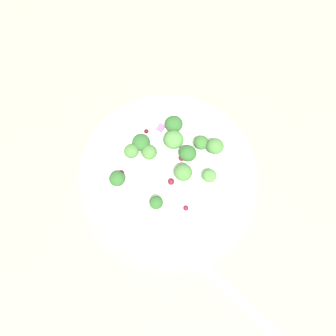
{
  "coord_description": "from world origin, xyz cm",
  "views": [
    {
      "loc": [
        -12.91,
        -16.98,
        56.59
      ],
      "look_at": [
        0.76,
        0.69,
        2.7
      ],
      "focal_mm": 42.82,
      "sensor_mm": 36.0,
      "label": 1
    }
  ],
  "objects_px": {
    "broccoli_floret_0": "(140,143)",
    "broccoli_floret_2": "(156,203)",
    "broccoli_floret_1": "(149,153)",
    "fork": "(227,287)",
    "plate": "(168,173)"
  },
  "relations": [
    {
      "from": "plate",
      "to": "broccoli_floret_2",
      "type": "distance_m",
      "value": 0.06
    },
    {
      "from": "fork",
      "to": "broccoli_floret_1",
      "type": "bearing_deg",
      "value": 82.2
    },
    {
      "from": "broccoli_floret_0",
      "to": "broccoli_floret_2",
      "type": "relative_size",
      "value": 1.37
    },
    {
      "from": "broccoli_floret_2",
      "to": "broccoli_floret_1",
      "type": "bearing_deg",
      "value": 60.96
    },
    {
      "from": "broccoli_floret_0",
      "to": "broccoli_floret_1",
      "type": "xyz_separation_m",
      "value": [
        0.0,
        -0.02,
        -0.0
      ]
    },
    {
      "from": "broccoli_floret_0",
      "to": "broccoli_floret_2",
      "type": "distance_m",
      "value": 0.09
    },
    {
      "from": "broccoli_floret_1",
      "to": "fork",
      "type": "bearing_deg",
      "value": -97.8
    },
    {
      "from": "broccoli_floret_0",
      "to": "broccoli_floret_1",
      "type": "bearing_deg",
      "value": -88.69
    },
    {
      "from": "broccoli_floret_1",
      "to": "broccoli_floret_2",
      "type": "height_order",
      "value": "broccoli_floret_1"
    },
    {
      "from": "broccoli_floret_0",
      "to": "broccoli_floret_2",
      "type": "xyz_separation_m",
      "value": [
        -0.04,
        -0.09,
        -0.0
      ]
    },
    {
      "from": "broccoli_floret_2",
      "to": "fork",
      "type": "xyz_separation_m",
      "value": [
        0.01,
        -0.15,
        -0.02
      ]
    },
    {
      "from": "broccoli_floret_1",
      "to": "broccoli_floret_2",
      "type": "distance_m",
      "value": 0.08
    },
    {
      "from": "fork",
      "to": "broccoli_floret_2",
      "type": "bearing_deg",
      "value": 93.01
    },
    {
      "from": "plate",
      "to": "broccoli_floret_2",
      "type": "bearing_deg",
      "value": -145.21
    },
    {
      "from": "broccoli_floret_1",
      "to": "fork",
      "type": "xyz_separation_m",
      "value": [
        -0.03,
        -0.22,
        -0.03
      ]
    }
  ]
}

